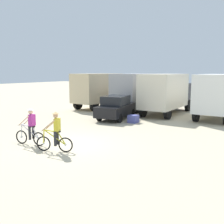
{
  "coord_description": "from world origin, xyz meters",
  "views": [
    {
      "loc": [
        8.69,
        -9.01,
        3.56
      ],
      "look_at": [
        -0.21,
        4.0,
        1.1
      ],
      "focal_mm": 41.84,
      "sensor_mm": 36.0,
      "label": 1
    }
  ],
  "objects_px": {
    "box_truck_grey_hauler": "(139,90)",
    "supply_crate": "(133,119)",
    "box_truck_tan_camper": "(101,89)",
    "box_truck_white_box": "(219,94)",
    "box_truck_cream_rv": "(167,92)",
    "cyclist_cowboy_hat": "(55,133)",
    "cyclist_orange_shirt": "(31,128)",
    "sedan_parked": "(116,107)"
  },
  "relations": [
    {
      "from": "cyclist_orange_shirt",
      "to": "supply_crate",
      "type": "xyz_separation_m",
      "value": [
        1.33,
        7.7,
        -0.58
      ]
    },
    {
      "from": "box_truck_grey_hauler",
      "to": "supply_crate",
      "type": "relative_size",
      "value": 10.45
    },
    {
      "from": "cyclist_orange_shirt",
      "to": "cyclist_cowboy_hat",
      "type": "relative_size",
      "value": 1.0
    },
    {
      "from": "box_truck_tan_camper",
      "to": "sedan_parked",
      "type": "relative_size",
      "value": 1.53
    },
    {
      "from": "box_truck_grey_hauler",
      "to": "box_truck_cream_rv",
      "type": "xyz_separation_m",
      "value": [
        3.24,
        -1.13,
        0.0
      ]
    },
    {
      "from": "box_truck_tan_camper",
      "to": "supply_crate",
      "type": "relative_size",
      "value": 10.52
    },
    {
      "from": "box_truck_tan_camper",
      "to": "cyclist_orange_shirt",
      "type": "height_order",
      "value": "box_truck_tan_camper"
    },
    {
      "from": "box_truck_grey_hauler",
      "to": "sedan_parked",
      "type": "xyz_separation_m",
      "value": [
        1.02,
        -5.38,
        -0.99
      ]
    },
    {
      "from": "sedan_parked",
      "to": "supply_crate",
      "type": "relative_size",
      "value": 6.86
    },
    {
      "from": "sedan_parked",
      "to": "box_truck_tan_camper",
      "type": "bearing_deg",
      "value": 136.84
    },
    {
      "from": "box_truck_tan_camper",
      "to": "cyclist_orange_shirt",
      "type": "bearing_deg",
      "value": -67.82
    },
    {
      "from": "box_truck_grey_hauler",
      "to": "box_truck_white_box",
      "type": "relative_size",
      "value": 1.0
    },
    {
      "from": "cyclist_orange_shirt",
      "to": "supply_crate",
      "type": "distance_m",
      "value": 7.83
    },
    {
      "from": "supply_crate",
      "to": "cyclist_orange_shirt",
      "type": "bearing_deg",
      "value": -99.83
    },
    {
      "from": "box_truck_cream_rv",
      "to": "cyclist_cowboy_hat",
      "type": "height_order",
      "value": "box_truck_cream_rv"
    },
    {
      "from": "box_truck_cream_rv",
      "to": "cyclist_cowboy_hat",
      "type": "relative_size",
      "value": 3.74
    },
    {
      "from": "box_truck_grey_hauler",
      "to": "cyclist_orange_shirt",
      "type": "relative_size",
      "value": 3.72
    },
    {
      "from": "box_truck_grey_hauler",
      "to": "sedan_parked",
      "type": "height_order",
      "value": "box_truck_grey_hauler"
    },
    {
      "from": "box_truck_grey_hauler",
      "to": "cyclist_cowboy_hat",
      "type": "height_order",
      "value": "box_truck_grey_hauler"
    },
    {
      "from": "box_truck_cream_rv",
      "to": "box_truck_tan_camper",
      "type": "bearing_deg",
      "value": 178.82
    },
    {
      "from": "box_truck_tan_camper",
      "to": "box_truck_white_box",
      "type": "distance_m",
      "value": 10.94
    },
    {
      "from": "box_truck_cream_rv",
      "to": "cyclist_cowboy_hat",
      "type": "xyz_separation_m",
      "value": [
        0.04,
        -12.59,
        -1.03
      ]
    },
    {
      "from": "cyclist_cowboy_hat",
      "to": "cyclist_orange_shirt",
      "type": "bearing_deg",
      "value": 177.24
    },
    {
      "from": "box_truck_tan_camper",
      "to": "cyclist_cowboy_hat",
      "type": "height_order",
      "value": "box_truck_tan_camper"
    },
    {
      "from": "box_truck_cream_rv",
      "to": "cyclist_cowboy_hat",
      "type": "bearing_deg",
      "value": -89.8
    },
    {
      "from": "box_truck_white_box",
      "to": "sedan_parked",
      "type": "bearing_deg",
      "value": -143.51
    },
    {
      "from": "box_truck_cream_rv",
      "to": "sedan_parked",
      "type": "relative_size",
      "value": 1.53
    },
    {
      "from": "box_truck_grey_hauler",
      "to": "supply_crate",
      "type": "xyz_separation_m",
      "value": [
        2.83,
        -5.93,
        -1.61
      ]
    },
    {
      "from": "sedan_parked",
      "to": "supply_crate",
      "type": "bearing_deg",
      "value": -17.17
    },
    {
      "from": "box_truck_cream_rv",
      "to": "cyclist_orange_shirt",
      "type": "relative_size",
      "value": 3.74
    },
    {
      "from": "box_truck_white_box",
      "to": "cyclist_cowboy_hat",
      "type": "xyz_separation_m",
      "value": [
        -3.99,
        -12.97,
        -1.03
      ]
    },
    {
      "from": "box_truck_cream_rv",
      "to": "sedan_parked",
      "type": "xyz_separation_m",
      "value": [
        -2.22,
        -4.25,
        -0.99
      ]
    },
    {
      "from": "box_truck_tan_camper",
      "to": "box_truck_grey_hauler",
      "type": "relative_size",
      "value": 1.01
    },
    {
      "from": "box_truck_white_box",
      "to": "cyclist_orange_shirt",
      "type": "relative_size",
      "value": 3.74
    },
    {
      "from": "box_truck_white_box",
      "to": "cyclist_orange_shirt",
      "type": "xyz_separation_m",
      "value": [
        -5.79,
        -12.89,
        -1.03
      ]
    },
    {
      "from": "cyclist_cowboy_hat",
      "to": "supply_crate",
      "type": "height_order",
      "value": "cyclist_cowboy_hat"
    },
    {
      "from": "box_truck_tan_camper",
      "to": "cyclist_cowboy_hat",
      "type": "bearing_deg",
      "value": -61.37
    },
    {
      "from": "cyclist_orange_shirt",
      "to": "cyclist_cowboy_hat",
      "type": "xyz_separation_m",
      "value": [
        1.8,
        -0.09,
        0.0
      ]
    },
    {
      "from": "box_truck_white_box",
      "to": "box_truck_grey_hauler",
      "type": "bearing_deg",
      "value": 174.15
    },
    {
      "from": "cyclist_orange_shirt",
      "to": "supply_crate",
      "type": "bearing_deg",
      "value": 80.17
    },
    {
      "from": "cyclist_cowboy_hat",
      "to": "supply_crate",
      "type": "distance_m",
      "value": 7.82
    },
    {
      "from": "box_truck_tan_camper",
      "to": "supply_crate",
      "type": "bearing_deg",
      "value": -37.33
    }
  ]
}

